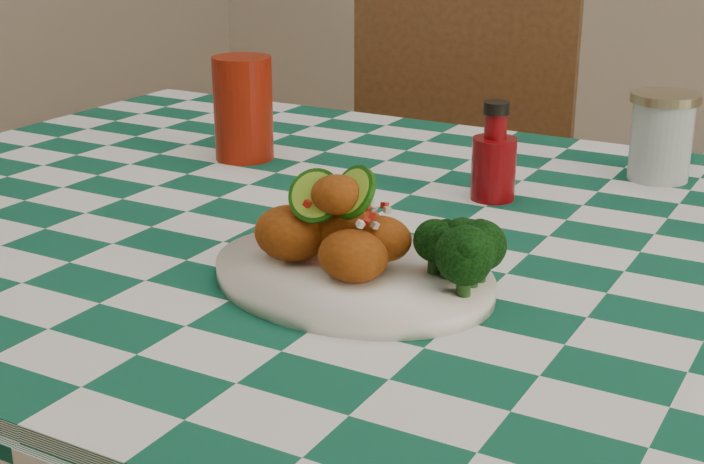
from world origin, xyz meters
The scene contains 7 objects.
plate centered at (-0.02, -0.17, 0.80)m, with size 0.30×0.23×0.02m, color white, non-canonical shape.
fried_chicken_pile centered at (-0.03, -0.17, 0.85)m, with size 0.14×0.11×0.09m, color #903E0E, non-canonical shape.
broccoli_side centered at (0.08, -0.16, 0.83)m, with size 0.08×0.08×0.06m, color black, non-canonical shape.
red_tumbler centered at (-0.39, 0.17, 0.86)m, with size 0.08×0.08×0.15m, color maroon.
ketchup_bottle centered at (0.00, 0.16, 0.85)m, with size 0.06×0.06×0.12m, color #6E0509, non-canonical shape.
mason_jar centered at (0.16, 0.36, 0.84)m, with size 0.09×0.09×0.12m, color #B2BCBA, non-canonical shape.
wooden_chair_left centered at (-0.35, 0.73, 0.51)m, with size 0.47×0.49×1.02m, color #472814, non-canonical shape.
Camera 1 is at (0.42, -0.95, 1.16)m, focal length 50.00 mm.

